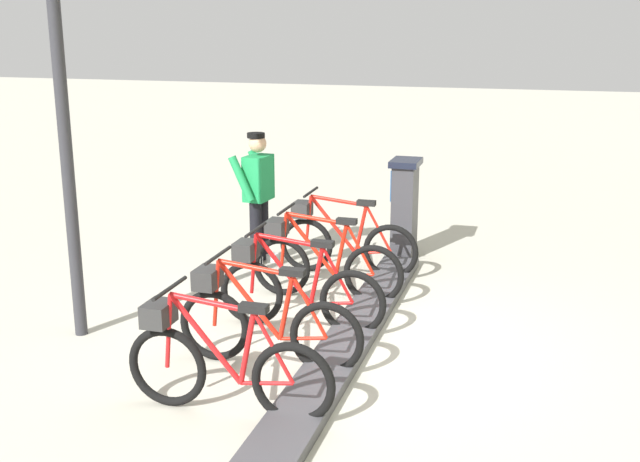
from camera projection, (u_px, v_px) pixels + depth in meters
ground_plane at (348, 345)px, 7.41m from camera, size 60.00×60.00×0.00m
dock_rail_base at (348, 341)px, 7.40m from camera, size 0.44×5.34×0.10m
payment_kiosk at (404, 206)px, 10.08m from camera, size 0.36×0.52×1.28m
bike_docked_0 at (342, 240)px, 9.39m from camera, size 1.72×0.54×1.02m
bike_docked_1 at (320, 262)px, 8.55m from camera, size 1.72×0.54×1.02m
bike_docked_2 at (294, 288)px, 7.71m from camera, size 1.72×0.54×1.02m
bike_docked_3 at (261, 321)px, 6.87m from camera, size 1.72×0.54×1.02m
bike_docked_4 at (219, 363)px, 6.03m from camera, size 1.72×0.54×1.02m
worker_near_rack at (258, 193)px, 9.73m from camera, size 0.50×0.65×1.66m
lamp_post at (59, 66)px, 7.01m from camera, size 0.32×0.32×3.97m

